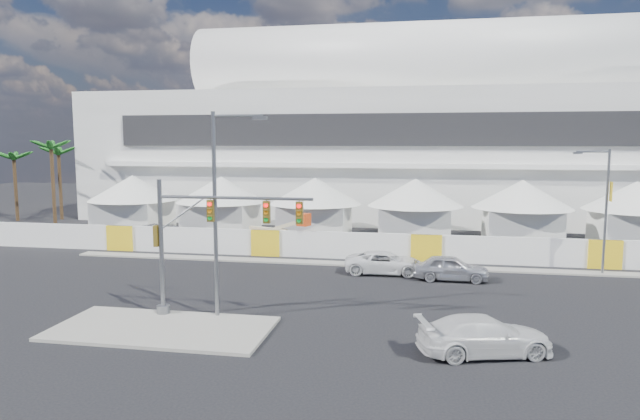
% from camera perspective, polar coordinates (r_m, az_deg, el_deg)
% --- Properties ---
extents(ground, '(160.00, 160.00, 0.00)m').
position_cam_1_polar(ground, '(28.69, -1.75, -10.72)').
color(ground, black).
rests_on(ground, ground).
extents(median_island, '(10.00, 5.00, 0.15)m').
position_cam_1_polar(median_island, '(27.86, -15.51, -11.35)').
color(median_island, gray).
rests_on(median_island, ground).
extents(stadium, '(80.00, 24.80, 21.98)m').
position_cam_1_polar(stadium, '(68.29, 13.01, 7.37)').
color(stadium, silver).
rests_on(stadium, ground).
extents(tent_row, '(53.40, 8.40, 5.40)m').
position_cam_1_polar(tent_row, '(51.30, 4.47, 0.69)').
color(tent_row, silver).
rests_on(tent_row, ground).
extents(hoarding_fence, '(70.00, 0.25, 2.00)m').
position_cam_1_polar(hoarding_fence, '(41.93, 10.57, -3.77)').
color(hoarding_fence, white).
rests_on(hoarding_fence, ground).
extents(palm_cluster, '(10.60, 10.60, 8.55)m').
position_cam_1_polar(palm_cluster, '(68.61, -24.54, 4.78)').
color(palm_cluster, '#47331E').
rests_on(palm_cluster, ground).
extents(sedan_silver, '(1.91, 4.67, 1.59)m').
position_cam_1_polar(sedan_silver, '(36.79, 12.93, -5.66)').
color(sedan_silver, silver).
rests_on(sedan_silver, ground).
extents(pickup_curb, '(2.60, 5.33, 1.46)m').
position_cam_1_polar(pickup_curb, '(37.89, 6.53, -5.26)').
color(pickup_curb, white).
rests_on(pickup_curb, ground).
extents(pickup_near, '(3.69, 5.90, 1.59)m').
position_cam_1_polar(pickup_near, '(24.74, 16.12, -11.97)').
color(pickup_near, silver).
rests_on(pickup_near, ground).
extents(lot_car_c, '(3.50, 5.77, 1.56)m').
position_cam_1_polar(lot_car_c, '(49.79, -14.57, -2.45)').
color(lot_car_c, silver).
rests_on(lot_car_c, ground).
extents(traffic_mast, '(7.97, 0.65, 6.69)m').
position_cam_1_polar(traffic_mast, '(28.35, -12.34, -3.07)').
color(traffic_mast, gray).
rests_on(traffic_mast, median_island).
extents(streetlight_median, '(2.75, 0.28, 9.93)m').
position_cam_1_polar(streetlight_median, '(27.82, -9.97, 0.96)').
color(streetlight_median, gray).
rests_on(streetlight_median, median_island).
extents(streetlight_curb, '(2.43, 0.55, 8.19)m').
position_cam_1_polar(streetlight_curb, '(41.02, 26.49, 0.69)').
color(streetlight_curb, slate).
rests_on(streetlight_curb, ground).
extents(boom_lift, '(6.75, 2.54, 3.31)m').
position_cam_1_polar(boom_lift, '(45.24, -5.57, -3.05)').
color(boom_lift, '#CA3F13').
rests_on(boom_lift, ground).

